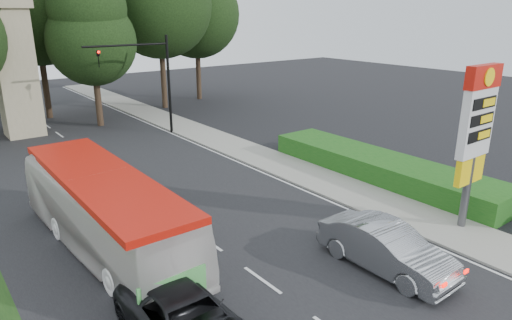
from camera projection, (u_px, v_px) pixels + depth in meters
road_surface at (158, 205)px, 21.61m from camera, size 14.00×80.00×0.02m
sidewalk_right at (292, 169)px, 26.52m from camera, size 3.00×80.00×0.12m
hedge at (381, 167)px, 25.08m from camera, size 3.00×14.00×1.20m
gas_station_pylon at (476, 126)px, 18.03m from camera, size 2.10×0.45×6.85m
traffic_signal_mast at (151, 72)px, 32.51m from camera, size 6.10×0.35×7.20m
monument at (15, 66)px, 32.45m from camera, size 3.00×3.00×10.05m
tree_east_near at (88, 1)px, 40.95m from camera, size 8.12×8.12×15.95m
tree_monument_right at (90, 22)px, 34.36m from camera, size 6.72×6.72×13.20m
transit_bus at (105, 213)px, 17.16m from camera, size 3.20×11.13×3.07m
sedan_silver at (386, 248)px, 16.06m from camera, size 1.84×5.12×1.68m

